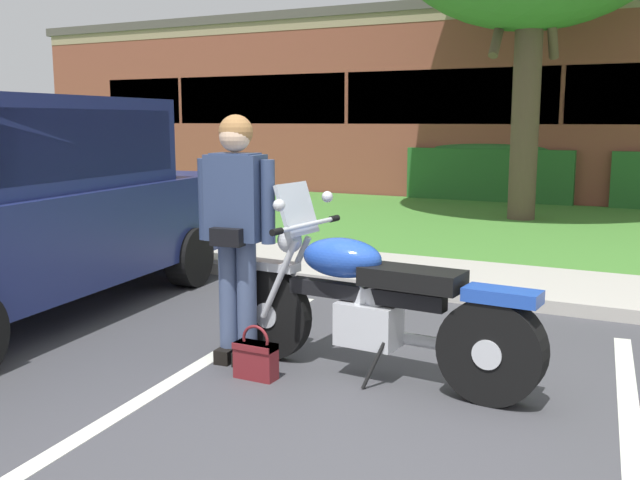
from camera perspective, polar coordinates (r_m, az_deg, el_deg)
The scene contains 12 objects.
ground_plane at distance 4.19m, azimuth 2.37°, elevation -14.07°, with size 140.00×140.00×0.00m, color #424247.
curb_strip at distance 6.85m, azimuth 13.02°, elevation -4.44°, with size 60.00×0.20×0.12m, color #B7B2A8.
concrete_walk at distance 7.66m, azimuth 14.63°, elevation -3.20°, with size 60.00×1.50×0.08m, color #B7B2A8.
grass_lawn at distance 11.51m, azimuth 19.09°, elevation 0.68°, with size 60.00×6.44×0.06m, color #478433.
stall_stripe_0 at distance 4.99m, azimuth -10.54°, elevation -10.24°, with size 0.12×4.40×0.01m, color silver.
stall_stripe_1 at distance 4.05m, azimuth 23.38°, elevation -15.70°, with size 0.12×4.40×0.01m, color silver.
motorcycle at distance 4.68m, azimuth 4.95°, elevation -5.23°, with size 2.24×0.82×1.26m.
rider_person at distance 4.97m, azimuth -6.58°, elevation 1.51°, with size 0.57×0.32×1.70m.
handbag at distance 4.81m, azimuth -5.06°, elevation -9.12°, with size 0.28×0.13×0.36m.
parked_suv_adjacent at distance 6.69m, azimuth -23.45°, elevation 2.51°, with size 2.55×5.04×1.86m.
hedge_left at distance 15.31m, azimuth 13.33°, elevation 5.33°, with size 3.34×0.90×1.24m.
brick_building at distance 20.15m, azimuth 20.99°, elevation 9.85°, with size 26.85×11.09×4.08m.
Camera 1 is at (1.62, -3.48, 1.67)m, focal length 40.84 mm.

